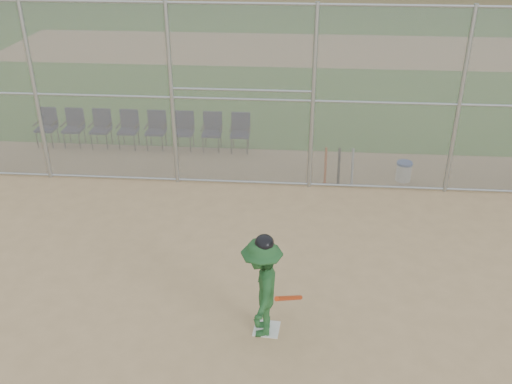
# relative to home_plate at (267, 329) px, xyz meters

# --- Properties ---
(ground) EXTENTS (100.00, 100.00, 0.00)m
(ground) POSITION_rel_home_plate_xyz_m (-0.35, -0.14, -0.01)
(ground) COLOR tan
(ground) RESTS_ON ground
(grass_strip) EXTENTS (100.00, 100.00, 0.00)m
(grass_strip) POSITION_rel_home_plate_xyz_m (-0.35, 17.86, -0.00)
(grass_strip) COLOR #2C5C1B
(grass_strip) RESTS_ON ground
(dirt_patch_far) EXTENTS (24.00, 24.00, 0.00)m
(dirt_patch_far) POSITION_rel_home_plate_xyz_m (-0.35, 17.86, 0.00)
(dirt_patch_far) COLOR tan
(dirt_patch_far) RESTS_ON ground
(backstop_fence) EXTENTS (16.09, 0.09, 4.00)m
(backstop_fence) POSITION_rel_home_plate_xyz_m (-0.35, 4.86, 2.06)
(backstop_fence) COLOR gray
(backstop_fence) RESTS_ON ground
(home_plate) EXTENTS (0.41, 0.41, 0.02)m
(home_plate) POSITION_rel_home_plate_xyz_m (0.00, 0.00, 0.00)
(home_plate) COLOR silver
(home_plate) RESTS_ON ground
(batter_at_plate) EXTENTS (0.90, 1.27, 1.68)m
(batter_at_plate) POSITION_rel_home_plate_xyz_m (-0.07, -0.04, 0.80)
(batter_at_plate) COLOR #1F4E24
(batter_at_plate) RESTS_ON ground
(water_cooler) EXTENTS (0.36, 0.36, 0.46)m
(water_cooler) POSITION_rel_home_plate_xyz_m (2.80, 5.33, 0.22)
(water_cooler) COLOR white
(water_cooler) RESTS_ON ground
(spare_bats) EXTENTS (0.66, 0.34, 0.84)m
(spare_bats) POSITION_rel_home_plate_xyz_m (1.31, 5.06, 0.41)
(spare_bats) COLOR #D84C14
(spare_bats) RESTS_ON ground
(chair_0) EXTENTS (0.54, 0.52, 0.96)m
(chair_0) POSITION_rel_home_plate_xyz_m (-6.16, 6.73, 0.47)
(chair_0) COLOR #0E1333
(chair_0) RESTS_ON ground
(chair_1) EXTENTS (0.54, 0.52, 0.96)m
(chair_1) POSITION_rel_home_plate_xyz_m (-5.44, 6.73, 0.47)
(chair_1) COLOR #0E1333
(chair_1) RESTS_ON ground
(chair_2) EXTENTS (0.54, 0.52, 0.96)m
(chair_2) POSITION_rel_home_plate_xyz_m (-4.72, 6.73, 0.47)
(chair_2) COLOR #0E1333
(chair_2) RESTS_ON ground
(chair_3) EXTENTS (0.54, 0.52, 0.96)m
(chair_3) POSITION_rel_home_plate_xyz_m (-3.99, 6.73, 0.47)
(chair_3) COLOR #0E1333
(chair_3) RESTS_ON ground
(chair_4) EXTENTS (0.54, 0.52, 0.96)m
(chair_4) POSITION_rel_home_plate_xyz_m (-3.27, 6.73, 0.47)
(chair_4) COLOR #0E1333
(chair_4) RESTS_ON ground
(chair_5) EXTENTS (0.54, 0.52, 0.96)m
(chair_5) POSITION_rel_home_plate_xyz_m (-2.55, 6.73, 0.47)
(chair_5) COLOR #0E1333
(chair_5) RESTS_ON ground
(chair_6) EXTENTS (0.54, 0.52, 0.96)m
(chair_6) POSITION_rel_home_plate_xyz_m (-1.82, 6.73, 0.47)
(chair_6) COLOR #0E1333
(chair_6) RESTS_ON ground
(chair_7) EXTENTS (0.54, 0.52, 0.96)m
(chair_7) POSITION_rel_home_plate_xyz_m (-1.10, 6.73, 0.47)
(chair_7) COLOR #0E1333
(chair_7) RESTS_ON ground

